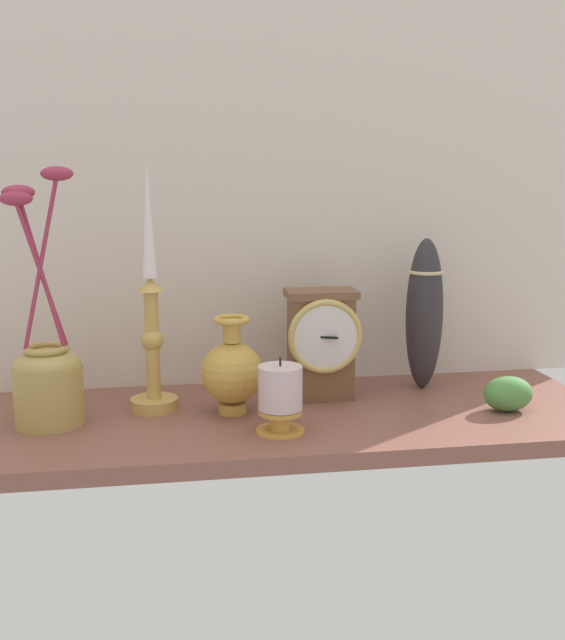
% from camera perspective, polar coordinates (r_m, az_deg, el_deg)
% --- Properties ---
extents(ground_plane, '(1.00, 0.36, 0.02)m').
position_cam_1_polar(ground_plane, '(1.14, -0.40, -7.54)').
color(ground_plane, brown).
extents(back_wall, '(1.20, 0.02, 0.65)m').
position_cam_1_polar(back_wall, '(1.26, -1.74, 9.87)').
color(back_wall, beige).
rests_on(back_wall, ground_plane).
extents(mantel_clock, '(0.12, 0.08, 0.17)m').
position_cam_1_polar(mantel_clock, '(1.18, 2.94, -1.69)').
color(mantel_clock, brown).
rests_on(mantel_clock, ground_plane).
extents(candlestick_tall_left, '(0.07, 0.07, 0.37)m').
position_cam_1_polar(candlestick_tall_left, '(1.13, -9.81, -0.50)').
color(candlestick_tall_left, tan).
rests_on(candlestick_tall_left, ground_plane).
extents(brass_vase_bulbous, '(0.09, 0.09, 0.15)m').
position_cam_1_polar(brass_vase_bulbous, '(1.12, -3.81, -3.85)').
color(brass_vase_bulbous, gold).
rests_on(brass_vase_bulbous, ground_plane).
extents(brass_vase_jar, '(0.10, 0.10, 0.36)m').
position_cam_1_polar(brass_vase_jar, '(1.12, -17.26, -3.67)').
color(brass_vase_jar, tan).
rests_on(brass_vase_jar, ground_plane).
extents(pillar_candle_front, '(0.07, 0.07, 0.11)m').
position_cam_1_polar(pillar_candle_front, '(1.04, -0.17, -5.79)').
color(pillar_candle_front, gold).
rests_on(pillar_candle_front, ground_plane).
extents(tall_ceramic_vase, '(0.06, 0.06, 0.25)m').
position_cam_1_polar(tall_ceramic_vase, '(1.25, 10.63, 0.50)').
color(tall_ceramic_vase, '#2E2A2D').
rests_on(tall_ceramic_vase, ground_plane).
extents(ivy_sprig, '(0.07, 0.05, 0.05)m').
position_cam_1_polar(ivy_sprig, '(1.18, 16.62, -5.34)').
color(ivy_sprig, '#4E8A43').
rests_on(ivy_sprig, ground_plane).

